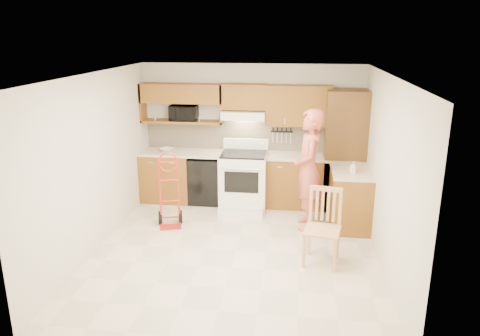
% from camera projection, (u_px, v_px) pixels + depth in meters
% --- Properties ---
extents(floor, '(4.00, 4.50, 0.02)m').
position_uv_depth(floor, '(236.00, 251.00, 6.63)').
color(floor, beige).
rests_on(floor, ground).
extents(ceiling, '(4.00, 4.50, 0.02)m').
position_uv_depth(ceiling, '(235.00, 74.00, 5.91)').
color(ceiling, white).
rests_on(ceiling, ground).
extents(wall_back, '(4.00, 0.02, 2.50)m').
position_uv_depth(wall_back, '(252.00, 133.00, 8.42)').
color(wall_back, beige).
rests_on(wall_back, ground).
extents(wall_front, '(4.00, 0.02, 2.50)m').
position_uv_depth(wall_front, '(202.00, 239.00, 4.12)').
color(wall_front, beige).
rests_on(wall_front, ground).
extents(wall_left, '(0.02, 4.50, 2.50)m').
position_uv_depth(wall_left, '(95.00, 163.00, 6.51)').
color(wall_left, beige).
rests_on(wall_left, ground).
extents(wall_right, '(0.02, 4.50, 2.50)m').
position_uv_depth(wall_right, '(387.00, 173.00, 6.03)').
color(wall_right, beige).
rests_on(wall_right, ground).
extents(backsplash, '(3.92, 0.03, 0.55)m').
position_uv_depth(backsplash, '(252.00, 136.00, 8.41)').
color(backsplash, beige).
rests_on(backsplash, wall_back).
extents(lower_cab_left, '(0.90, 0.60, 0.90)m').
position_uv_depth(lower_cab_left, '(167.00, 177.00, 8.53)').
color(lower_cab_left, brown).
rests_on(lower_cab_left, ground).
extents(dishwasher, '(0.60, 0.60, 0.85)m').
position_uv_depth(dishwasher, '(207.00, 179.00, 8.45)').
color(dishwasher, black).
rests_on(dishwasher, ground).
extents(lower_cab_right, '(1.14, 0.60, 0.90)m').
position_uv_depth(lower_cab_right, '(296.00, 181.00, 8.25)').
color(lower_cab_right, brown).
rests_on(lower_cab_right, ground).
extents(countertop_left, '(1.50, 0.63, 0.04)m').
position_uv_depth(countertop_left, '(182.00, 153.00, 8.36)').
color(countertop_left, beige).
rests_on(countertop_left, lower_cab_left).
extents(countertop_right, '(1.14, 0.63, 0.04)m').
position_uv_depth(countertop_right, '(297.00, 156.00, 8.12)').
color(countertop_right, beige).
rests_on(countertop_right, lower_cab_right).
extents(cab_return_right, '(0.60, 1.00, 0.90)m').
position_uv_depth(cab_return_right, '(350.00, 199.00, 7.39)').
color(cab_return_right, brown).
rests_on(cab_return_right, ground).
extents(countertop_return, '(0.63, 1.00, 0.04)m').
position_uv_depth(countertop_return, '(352.00, 171.00, 7.25)').
color(countertop_return, beige).
rests_on(countertop_return, cab_return_right).
extents(pantry_tall, '(0.70, 0.60, 2.10)m').
position_uv_depth(pantry_tall, '(344.00, 151.00, 7.98)').
color(pantry_tall, '#4D3017').
rests_on(pantry_tall, ground).
extents(upper_cab_left, '(1.50, 0.33, 0.34)m').
position_uv_depth(upper_cab_left, '(182.00, 93.00, 8.19)').
color(upper_cab_left, brown).
rests_on(upper_cab_left, wall_back).
extents(upper_shelf_mw, '(1.50, 0.33, 0.04)m').
position_uv_depth(upper_shelf_mw, '(183.00, 121.00, 8.34)').
color(upper_shelf_mw, brown).
rests_on(upper_shelf_mw, wall_back).
extents(upper_cab_center, '(0.76, 0.33, 0.44)m').
position_uv_depth(upper_cab_center, '(244.00, 97.00, 8.07)').
color(upper_cab_center, brown).
rests_on(upper_cab_center, wall_back).
extents(upper_cab_right, '(1.14, 0.33, 0.70)m').
position_uv_depth(upper_cab_right, '(298.00, 105.00, 8.00)').
color(upper_cab_right, brown).
rests_on(upper_cab_right, wall_back).
extents(range_hood, '(0.76, 0.46, 0.14)m').
position_uv_depth(range_hood, '(244.00, 115.00, 8.09)').
color(range_hood, white).
rests_on(range_hood, wall_back).
extents(knife_strip, '(0.40, 0.05, 0.29)m').
position_uv_depth(knife_strip, '(282.00, 135.00, 8.30)').
color(knife_strip, black).
rests_on(knife_strip, backsplash).
extents(microwave, '(0.50, 0.34, 0.27)m').
position_uv_depth(microwave, '(184.00, 113.00, 8.29)').
color(microwave, black).
rests_on(microwave, upper_shelf_mw).
extents(range, '(0.81, 1.06, 1.19)m').
position_uv_depth(range, '(243.00, 177.00, 8.05)').
color(range, white).
rests_on(range, ground).
extents(person, '(0.49, 0.72, 1.92)m').
position_uv_depth(person, '(308.00, 170.00, 7.17)').
color(person, '#C65645').
rests_on(person, ground).
extents(hand_truck, '(0.53, 0.50, 1.11)m').
position_uv_depth(hand_truck, '(169.00, 193.00, 7.33)').
color(hand_truck, red).
rests_on(hand_truck, ground).
extents(dining_chair, '(0.55, 0.58, 1.03)m').
position_uv_depth(dining_chair, '(322.00, 228.00, 6.14)').
color(dining_chair, '#E2A470').
rests_on(dining_chair, ground).
extents(soap_bottle, '(0.11, 0.11, 0.18)m').
position_uv_depth(soap_bottle, '(353.00, 167.00, 7.07)').
color(soap_bottle, white).
rests_on(soap_bottle, countertop_return).
extents(bowl, '(0.30, 0.30, 0.06)m').
position_uv_depth(bowl, '(167.00, 150.00, 8.38)').
color(bowl, white).
rests_on(bowl, countertop_left).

